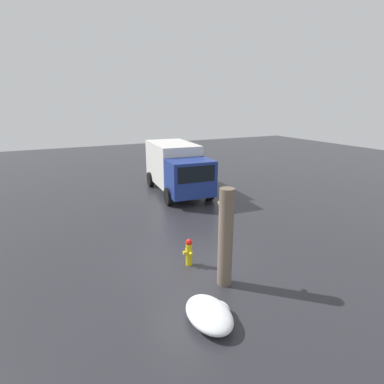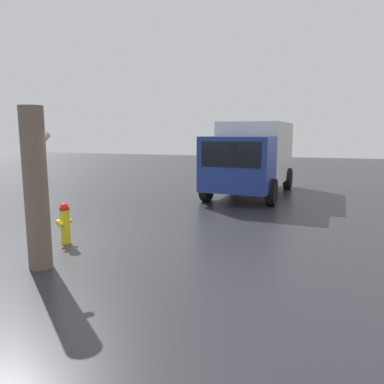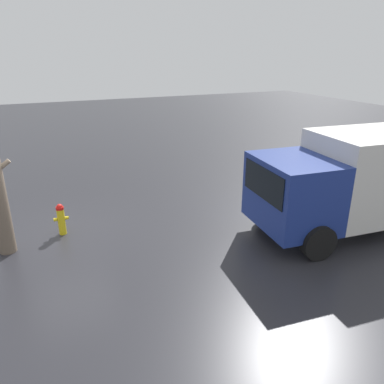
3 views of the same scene
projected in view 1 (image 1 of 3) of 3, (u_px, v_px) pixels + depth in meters
ground_plane at (189, 265)px, 9.70m from camera, size 60.00×60.00×0.00m
fire_hydrant at (189, 252)px, 9.57m from camera, size 0.40×0.31×0.91m
tree_trunk at (226, 238)px, 8.29m from camera, size 0.63×0.41×2.87m
delivery_truck at (177, 167)px, 17.22m from camera, size 6.01×2.95×2.78m
snow_pile_by_hydrant at (209, 314)px, 7.11m from camera, size 1.49×1.00×0.43m
snow_pile_curbside at (211, 311)px, 7.25m from camera, size 0.75×0.96×0.36m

